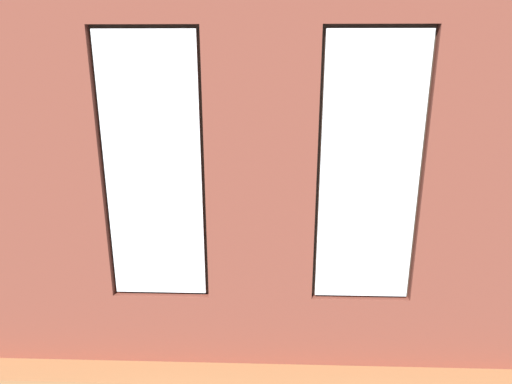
% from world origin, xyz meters
% --- Properties ---
extents(ground_plane, '(7.02, 5.45, 0.10)m').
position_xyz_m(ground_plane, '(0.00, 0.00, -0.05)').
color(ground_plane, '#99663D').
extents(brick_wall_with_windows, '(6.42, 0.30, 3.18)m').
position_xyz_m(brick_wall_with_windows, '(0.00, 2.34, 1.55)').
color(brick_wall_with_windows, brown).
rests_on(brick_wall_with_windows, ground_plane).
extents(white_wall_right, '(0.10, 4.45, 3.18)m').
position_xyz_m(white_wall_right, '(3.16, 0.20, 1.59)').
color(white_wall_right, silver).
rests_on(white_wall_right, ground_plane).
extents(couch_by_window, '(2.01, 0.87, 0.80)m').
position_xyz_m(couch_by_window, '(0.51, 1.69, 0.33)').
color(couch_by_window, black).
rests_on(couch_by_window, ground_plane).
extents(couch_left, '(1.01, 1.97, 0.80)m').
position_xyz_m(couch_left, '(-2.51, 0.47, 0.33)').
color(couch_left, black).
rests_on(couch_left, ground_plane).
extents(coffee_table, '(1.35, 0.90, 0.41)m').
position_xyz_m(coffee_table, '(0.34, -0.16, 0.37)').
color(coffee_table, olive).
rests_on(coffee_table, ground_plane).
extents(cup_ceramic, '(0.07, 0.07, 0.09)m').
position_xyz_m(cup_ceramic, '(0.51, -0.27, 0.46)').
color(cup_ceramic, '#4C4C51').
rests_on(cup_ceramic, coffee_table).
extents(candle_jar, '(0.08, 0.08, 0.10)m').
position_xyz_m(candle_jar, '(-0.03, -0.32, 0.46)').
color(candle_jar, '#B7333D').
rests_on(candle_jar, coffee_table).
extents(table_plant_small, '(0.14, 0.14, 0.22)m').
position_xyz_m(table_plant_small, '(0.34, -0.16, 0.53)').
color(table_plant_small, brown).
rests_on(table_plant_small, coffee_table).
extents(remote_gray, '(0.15, 0.16, 0.02)m').
position_xyz_m(remote_gray, '(0.75, -0.02, 0.42)').
color(remote_gray, '#59595B').
rests_on(remote_gray, coffee_table).
extents(remote_silver, '(0.06, 0.17, 0.02)m').
position_xyz_m(remote_silver, '(0.24, -0.02, 0.42)').
color(remote_silver, '#B2B2B7').
rests_on(remote_silver, coffee_table).
extents(media_console, '(1.18, 0.42, 0.45)m').
position_xyz_m(media_console, '(2.86, -0.58, 0.23)').
color(media_console, black).
rests_on(media_console, ground_plane).
extents(tv_flatscreen, '(1.06, 0.20, 0.70)m').
position_xyz_m(tv_flatscreen, '(2.86, -0.59, 0.80)').
color(tv_flatscreen, black).
rests_on(tv_flatscreen, media_console).
extents(papasan_chair, '(1.20, 1.20, 0.73)m').
position_xyz_m(papasan_chair, '(0.56, -1.34, 0.46)').
color(papasan_chair, olive).
rests_on(papasan_chair, ground_plane).
extents(potted_plant_foreground_right, '(0.87, 0.79, 1.33)m').
position_xyz_m(potted_plant_foreground_right, '(2.57, -1.67, 0.55)').
color(potted_plant_foreground_right, '#47423D').
rests_on(potted_plant_foreground_right, ground_plane).
extents(potted_plant_mid_room_small, '(0.31, 0.31, 0.59)m').
position_xyz_m(potted_plant_mid_room_small, '(-0.41, -0.74, 0.39)').
color(potted_plant_mid_room_small, gray).
rests_on(potted_plant_mid_room_small, ground_plane).
extents(potted_plant_beside_window_right, '(0.58, 0.58, 0.80)m').
position_xyz_m(potted_plant_beside_window_right, '(2.53, 1.79, 0.56)').
color(potted_plant_beside_window_right, '#47423D').
rests_on(potted_plant_beside_window_right, ground_plane).
extents(potted_plant_by_left_couch, '(0.31, 0.31, 0.44)m').
position_xyz_m(potted_plant_by_left_couch, '(-2.11, -0.94, 0.30)').
color(potted_plant_by_left_couch, '#9E5638').
rests_on(potted_plant_by_left_couch, ground_plane).
extents(potted_plant_near_tv, '(0.65, 0.65, 0.92)m').
position_xyz_m(potted_plant_near_tv, '(2.31, 0.46, 0.60)').
color(potted_plant_near_tv, gray).
rests_on(potted_plant_near_tv, ground_plane).
extents(potted_plant_corner_near_left, '(0.98, 1.01, 1.48)m').
position_xyz_m(potted_plant_corner_near_left, '(-2.67, -1.72, 0.97)').
color(potted_plant_corner_near_left, gray).
rests_on(potted_plant_corner_near_left, ground_plane).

